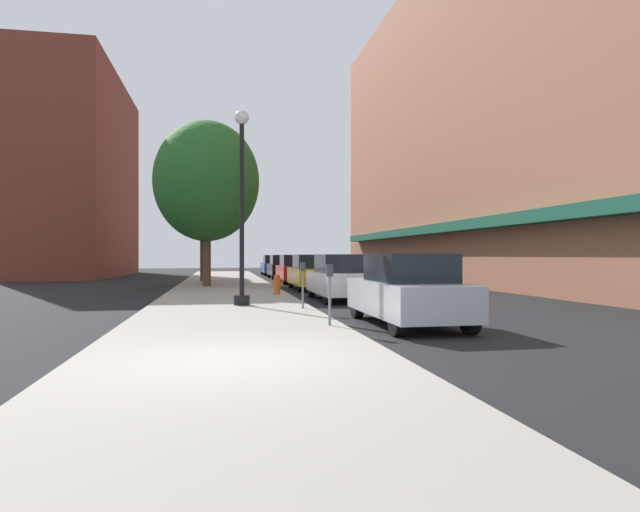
{
  "coord_description": "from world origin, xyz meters",
  "views": [
    {
      "loc": [
        -0.24,
        -7.82,
        1.62
      ],
      "look_at": [
        4.28,
        16.56,
        1.6
      ],
      "focal_mm": 30.11,
      "sensor_mm": 36.0,
      "label": 1
    }
  ],
  "objects_px": {
    "tree_mid": "(207,181)",
    "car_silver": "(408,291)",
    "car_white": "(340,278)",
    "car_black": "(282,267)",
    "parking_meter_near": "(303,279)",
    "parking_meter_far": "(330,287)",
    "tree_near": "(204,193)",
    "car_red": "(295,269)",
    "fire_hydrant": "(277,284)",
    "car_yellow": "(312,273)",
    "car_blue": "(273,265)",
    "lamppost": "(242,203)"
  },
  "relations": [
    {
      "from": "tree_near",
      "to": "car_yellow",
      "type": "xyz_separation_m",
      "value": [
        5.22,
        -6.95,
        -4.45
      ]
    },
    {
      "from": "car_black",
      "to": "car_blue",
      "type": "bearing_deg",
      "value": 90.18
    },
    {
      "from": "fire_hydrant",
      "to": "tree_mid",
      "type": "distance_m",
      "value": 8.29
    },
    {
      "from": "tree_mid",
      "to": "car_silver",
      "type": "height_order",
      "value": "tree_mid"
    },
    {
      "from": "car_red",
      "to": "car_black",
      "type": "relative_size",
      "value": 1.0
    },
    {
      "from": "tree_mid",
      "to": "car_white",
      "type": "xyz_separation_m",
      "value": [
        4.92,
        -7.93,
        -4.44
      ]
    },
    {
      "from": "tree_near",
      "to": "parking_meter_far",
      "type": "bearing_deg",
      "value": -81.04
    },
    {
      "from": "parking_meter_near",
      "to": "tree_mid",
      "type": "xyz_separation_m",
      "value": [
        -2.97,
        11.75,
        4.3
      ]
    },
    {
      "from": "parking_meter_near",
      "to": "tree_near",
      "type": "xyz_separation_m",
      "value": [
        -3.27,
        16.96,
        4.31
      ]
    },
    {
      "from": "car_yellow",
      "to": "car_blue",
      "type": "relative_size",
      "value": 1.0
    },
    {
      "from": "parking_meter_near",
      "to": "car_white",
      "type": "distance_m",
      "value": 4.29
    },
    {
      "from": "parking_meter_near",
      "to": "car_white",
      "type": "bearing_deg",
      "value": 62.94
    },
    {
      "from": "parking_meter_far",
      "to": "tree_near",
      "type": "distance_m",
      "value": 21.46
    },
    {
      "from": "tree_mid",
      "to": "car_yellow",
      "type": "height_order",
      "value": "tree_mid"
    },
    {
      "from": "fire_hydrant",
      "to": "car_white",
      "type": "height_order",
      "value": "car_white"
    },
    {
      "from": "car_white",
      "to": "car_black",
      "type": "distance_m",
      "value": 18.5
    },
    {
      "from": "car_black",
      "to": "car_white",
      "type": "bearing_deg",
      "value": -89.82
    },
    {
      "from": "tree_mid",
      "to": "car_black",
      "type": "distance_m",
      "value": 12.48
    },
    {
      "from": "parking_meter_near",
      "to": "car_silver",
      "type": "height_order",
      "value": "car_silver"
    },
    {
      "from": "tree_near",
      "to": "car_black",
      "type": "distance_m",
      "value": 8.71
    },
    {
      "from": "parking_meter_near",
      "to": "car_black",
      "type": "bearing_deg",
      "value": 85.01
    },
    {
      "from": "lamppost",
      "to": "tree_mid",
      "type": "bearing_deg",
      "value": 97.12
    },
    {
      "from": "parking_meter_near",
      "to": "car_yellow",
      "type": "distance_m",
      "value": 10.2
    },
    {
      "from": "parking_meter_far",
      "to": "tree_near",
      "type": "bearing_deg",
      "value": 98.96
    },
    {
      "from": "car_red",
      "to": "car_blue",
      "type": "relative_size",
      "value": 1.0
    },
    {
      "from": "fire_hydrant",
      "to": "car_yellow",
      "type": "relative_size",
      "value": 0.18
    },
    {
      "from": "car_red",
      "to": "parking_meter_near",
      "type": "bearing_deg",
      "value": -95.67
    },
    {
      "from": "parking_meter_near",
      "to": "parking_meter_far",
      "type": "xyz_separation_m",
      "value": [
        0.0,
        -3.81,
        0.0
      ]
    },
    {
      "from": "parking_meter_near",
      "to": "car_silver",
      "type": "distance_m",
      "value": 3.8
    },
    {
      "from": "car_white",
      "to": "car_black",
      "type": "bearing_deg",
      "value": 89.4
    },
    {
      "from": "car_blue",
      "to": "lamppost",
      "type": "bearing_deg",
      "value": -98.62
    },
    {
      "from": "parking_meter_far",
      "to": "tree_mid",
      "type": "bearing_deg",
      "value": 100.79
    },
    {
      "from": "car_silver",
      "to": "car_black",
      "type": "height_order",
      "value": "same"
    },
    {
      "from": "tree_near",
      "to": "car_yellow",
      "type": "distance_m",
      "value": 9.77
    },
    {
      "from": "car_black",
      "to": "parking_meter_near",
      "type": "bearing_deg",
      "value": -94.81
    },
    {
      "from": "tree_near",
      "to": "car_silver",
      "type": "xyz_separation_m",
      "value": [
        5.22,
        -20.21,
        -4.45
      ]
    },
    {
      "from": "tree_near",
      "to": "car_blue",
      "type": "xyz_separation_m",
      "value": [
        5.22,
        11.8,
        -4.45
      ]
    },
    {
      "from": "lamppost",
      "to": "car_black",
      "type": "distance_m",
      "value": 21.43
    },
    {
      "from": "car_red",
      "to": "car_blue",
      "type": "height_order",
      "value": "same"
    },
    {
      "from": "tree_mid",
      "to": "car_white",
      "type": "height_order",
      "value": "tree_mid"
    },
    {
      "from": "fire_hydrant",
      "to": "car_silver",
      "type": "xyz_separation_m",
      "value": [
        2.11,
        -8.8,
        0.29
      ]
    },
    {
      "from": "parking_meter_far",
      "to": "car_white",
      "type": "relative_size",
      "value": 0.3
    },
    {
      "from": "tree_near",
      "to": "car_white",
      "type": "xyz_separation_m",
      "value": [
        5.22,
        -13.14,
        -4.45
      ]
    },
    {
      "from": "lamppost",
      "to": "car_silver",
      "type": "distance_m",
      "value": 6.31
    },
    {
      "from": "parking_meter_far",
      "to": "car_yellow",
      "type": "relative_size",
      "value": 0.3
    },
    {
      "from": "parking_meter_near",
      "to": "fire_hydrant",
      "type": "bearing_deg",
      "value": 91.65
    },
    {
      "from": "parking_meter_near",
      "to": "car_red",
      "type": "relative_size",
      "value": 0.3
    },
    {
      "from": "car_blue",
      "to": "car_red",
      "type": "bearing_deg",
      "value": -91.11
    },
    {
      "from": "parking_meter_near",
      "to": "car_silver",
      "type": "bearing_deg",
      "value": -59.06
    },
    {
      "from": "car_red",
      "to": "car_black",
      "type": "bearing_deg",
      "value": 91.35
    }
  ]
}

